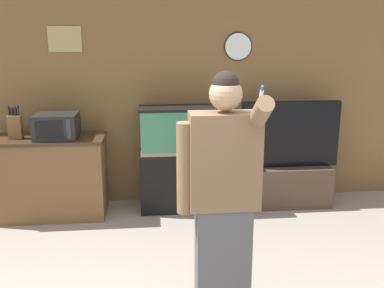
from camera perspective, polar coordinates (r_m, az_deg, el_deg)
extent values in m
cube|color=brown|center=(5.14, -3.84, 6.49)|extent=(10.00, 0.06, 2.60)
cube|color=tan|center=(5.14, -16.61, 13.26)|extent=(0.37, 0.02, 0.28)
cylinder|color=white|center=(5.16, 6.16, 12.80)|extent=(0.31, 0.03, 0.31)
cylinder|color=black|center=(5.16, 6.16, 12.80)|extent=(0.33, 0.01, 0.33)
cube|color=brown|center=(5.05, -18.42, -4.39)|extent=(1.21, 0.53, 0.88)
cube|color=#3D2A19|center=(4.93, -18.83, 0.65)|extent=(1.25, 0.57, 0.03)
cube|color=black|center=(4.84, -17.58, 2.32)|extent=(0.45, 0.40, 0.27)
cube|color=black|center=(4.65, -18.51, 1.80)|extent=(0.28, 0.01, 0.19)
cube|color=#2D2D33|center=(4.61, -16.13, 1.87)|extent=(0.04, 0.01, 0.21)
cube|color=brown|center=(4.96, -22.51, 2.09)|extent=(0.14, 0.09, 0.25)
cylinder|color=black|center=(4.95, -23.24, 4.08)|extent=(0.02, 0.02, 0.10)
cylinder|color=black|center=(4.94, -22.86, 4.00)|extent=(0.02, 0.02, 0.09)
cylinder|color=black|center=(4.93, -22.51, 4.09)|extent=(0.02, 0.02, 0.10)
cylinder|color=black|center=(4.92, -22.14, 4.16)|extent=(0.02, 0.02, 0.11)
cylinder|color=black|center=(4.98, -23.11, 4.04)|extent=(0.02, 0.02, 0.09)
cylinder|color=black|center=(4.97, -22.75, 4.06)|extent=(0.02, 0.02, 0.09)
cylinder|color=black|center=(4.96, -22.38, 4.04)|extent=(0.02, 0.02, 0.08)
cube|color=black|center=(5.03, -1.34, -4.83)|extent=(0.97, 0.42, 0.69)
cube|color=#937F5B|center=(4.92, -1.36, -0.80)|extent=(0.94, 0.41, 0.04)
cube|color=#387556|center=(4.87, -1.38, 1.95)|extent=(0.93, 0.40, 0.50)
cube|color=black|center=(4.82, -1.40, 4.81)|extent=(0.97, 0.42, 0.03)
cube|color=#4C3828|center=(5.30, 12.68, -5.40)|extent=(0.98, 0.40, 0.48)
cube|color=black|center=(5.13, 13.06, 1.20)|extent=(1.15, 0.05, 0.77)
cube|color=black|center=(5.15, 12.95, 1.27)|extent=(1.18, 0.01, 0.80)
cube|color=#515156|center=(3.12, 4.08, -15.63)|extent=(0.37, 0.21, 0.86)
cube|color=brown|center=(2.83, 4.34, -2.25)|extent=(0.47, 0.22, 0.65)
sphere|color=tan|center=(2.73, 4.51, 6.65)|extent=(0.22, 0.22, 0.22)
sphere|color=black|center=(2.73, 4.54, 7.89)|extent=(0.18, 0.18, 0.18)
cylinder|color=brown|center=(2.81, -0.84, -3.27)|extent=(0.12, 0.12, 0.61)
cylinder|color=brown|center=(2.66, 8.96, 3.77)|extent=(0.11, 0.34, 0.28)
cylinder|color=white|center=(2.62, 9.16, 5.93)|extent=(0.02, 0.06, 0.11)
cylinder|color=#2856B2|center=(2.59, 9.32, 7.18)|extent=(0.02, 0.03, 0.05)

